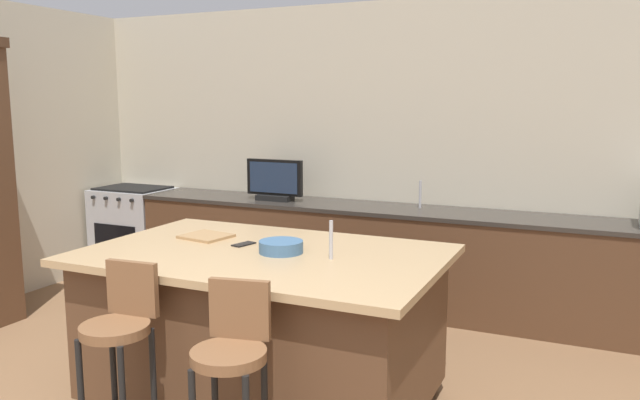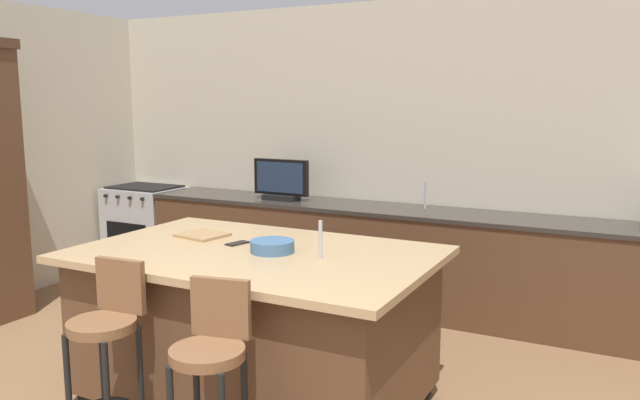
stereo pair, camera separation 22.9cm
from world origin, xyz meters
name	(u,v)px [view 2 (the right image)]	position (x,y,z in m)	size (l,w,h in m)	color
wall_back	(425,153)	(0.00, 4.40, 1.35)	(7.34, 0.12, 2.70)	beige
counter_back	(403,260)	(-0.05, 4.02, 0.45)	(5.08, 0.62, 0.89)	brown
kitchen_island	(256,325)	(-0.26, 2.00, 0.48)	(2.09, 1.35, 0.94)	black
range_oven	(147,228)	(-2.98, 4.02, 0.46)	(0.76, 0.63, 0.91)	#B7BABF
tv_monitor	(281,181)	(-1.25, 3.97, 1.07)	(0.56, 0.16, 0.38)	black
sink_faucet_back	(425,195)	(0.11, 4.12, 1.01)	(0.02, 0.02, 0.24)	#B2B2B7
sink_faucet_island	(320,240)	(0.18, 2.00, 1.05)	(0.02, 0.02, 0.22)	#B2B2B7
bar_stool_left	(107,341)	(-0.60, 1.16, 0.61)	(0.34, 0.35, 1.02)	brown
bar_stool_right	(211,371)	(0.07, 1.12, 0.61)	(0.34, 0.36, 1.01)	brown
fruit_bowl	(272,246)	(-0.15, 2.02, 0.97)	(0.26, 0.26, 0.07)	#3F668C
cell_phone	(238,243)	(-0.45, 2.11, 0.94)	(0.07, 0.15, 0.01)	black
tv_remote	(275,249)	(-0.15, 2.06, 0.95)	(0.04, 0.17, 0.02)	black
cutting_board	(202,235)	(-0.78, 2.18, 0.95)	(0.29, 0.26, 0.02)	#A87F51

